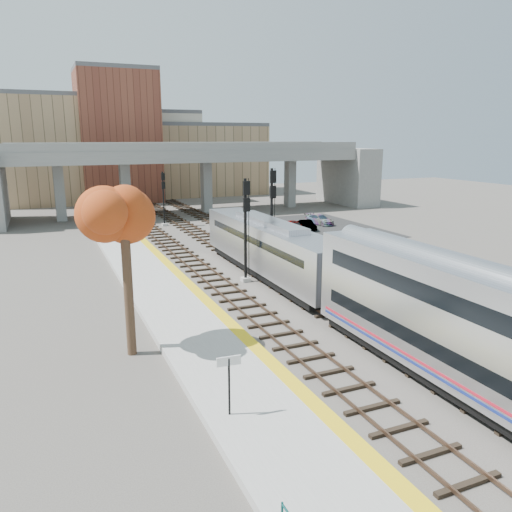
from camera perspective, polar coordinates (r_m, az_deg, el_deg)
name	(u,v)px	position (r m, az deg, el deg)	size (l,w,h in m)	color
ground	(340,331)	(27.59, 9.54, -8.42)	(160.00, 160.00, 0.00)	#47423D
platform	(212,350)	(24.60, -5.07, -10.63)	(4.50, 60.00, 0.35)	#9E9E99
yellow_strip	(248,340)	(25.12, -0.90, -9.59)	(0.70, 60.00, 0.01)	yellow
tracks	(262,272)	(38.44, 0.63, -1.81)	(10.70, 95.00, 0.25)	black
overpass	(191,170)	(69.20, -7.40, 9.71)	(54.00, 12.00, 9.50)	slate
buildings_far	(135,151)	(89.32, -13.68, 11.60)	(43.00, 21.00, 20.60)	tan
parking_lot	(311,228)	(57.74, 6.25, 3.23)	(14.00, 18.00, 0.04)	black
locomotive	(269,247)	(36.87, 1.50, 1.05)	(3.02, 19.05, 4.10)	#A8AAB2
signal_mast_near	(246,231)	(35.22, -1.18, 2.90)	(0.60, 0.64, 7.41)	#9E9E99
signal_mast_mid	(272,215)	(40.78, 1.82, 4.68)	(0.60, 0.64, 7.77)	#9E9E99
signal_mast_far	(164,201)	(59.23, -10.50, 6.24)	(0.60, 0.64, 6.31)	#9E9E99
station_sign	(229,373)	(18.30, -3.11, -13.23)	(0.90, 0.11, 2.27)	black
tree	(124,214)	(23.33, -14.89, 4.61)	(3.60, 3.60, 9.15)	#382619
car_a	(294,226)	(54.82, 4.37, 3.40)	(1.47, 3.66, 1.25)	#99999E
car_b	(307,225)	(56.17, 5.85, 3.53)	(1.16, 3.32, 1.09)	#99999E
car_c	(320,219)	(59.96, 7.28, 4.16)	(1.65, 4.05, 1.18)	#99999E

